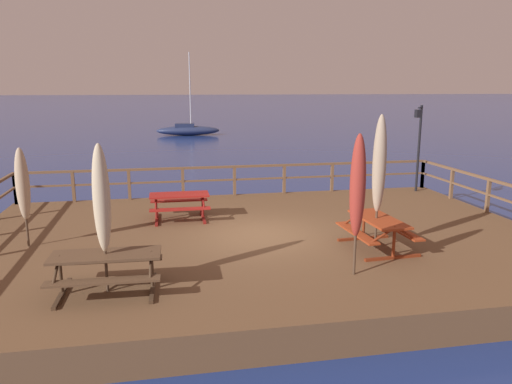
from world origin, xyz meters
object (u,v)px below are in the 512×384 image
picnic_table_back_left (378,226)px  picnic_table_mid_right (106,264)px  patio_umbrella_tall_mid_right (102,199)px  picnic_table_mid_centre (180,201)px  lamp_post_hooked (419,136)px  patio_umbrella_short_mid (23,184)px  sailboat_distant (188,130)px  patio_umbrella_short_front (379,165)px  patio_umbrella_tall_back_right (358,187)px

picnic_table_back_left → picnic_table_mid_right: size_ratio=0.94×
picnic_table_back_left → patio_umbrella_tall_mid_right: bearing=-167.0°
picnic_table_mid_centre → lamp_post_hooked: 9.20m
patio_umbrella_tall_mid_right → lamp_post_hooked: lamp_post_hooked is taller
picnic_table_mid_right → patio_umbrella_short_mid: patio_umbrella_short_mid is taller
picnic_table_mid_centre → picnic_table_mid_right: 5.30m
patio_umbrella_tall_mid_right → lamp_post_hooked: size_ratio=0.89×
picnic_table_back_left → picnic_table_mid_right: same height
patio_umbrella_short_mid → lamp_post_hooked: 13.21m
picnic_table_mid_centre → sailboat_distant: bearing=86.7°
patio_umbrella_short_mid → patio_umbrella_tall_mid_right: size_ratio=0.86×
patio_umbrella_short_front → patio_umbrella_tall_mid_right: size_ratio=1.13×
picnic_table_back_left → patio_umbrella_short_mid: (-8.37, 1.76, 1.00)m
patio_umbrella_short_mid → lamp_post_hooked: (12.54, 4.11, 0.56)m
patio_umbrella_short_mid → picnic_table_mid_right: bearing=-55.3°
picnic_table_mid_right → sailboat_distant: bearing=84.8°
patio_umbrella_short_mid → patio_umbrella_tall_mid_right: patio_umbrella_tall_mid_right is taller
picnic_table_back_left → lamp_post_hooked: lamp_post_hooked is taller
lamp_post_hooked → patio_umbrella_tall_mid_right: bearing=-144.8°
picnic_table_back_left → picnic_table_mid_right: bearing=-166.9°
picnic_table_mid_right → patio_umbrella_tall_back_right: bearing=-0.4°
picnic_table_back_left → picnic_table_mid_centre: same height
patio_umbrella_short_front → picnic_table_mid_right: bearing=-166.5°
picnic_table_back_left → patio_umbrella_short_front: (-0.05, 0.03, 1.50)m
patio_umbrella_short_mid → patio_umbrella_tall_mid_right: 3.88m
patio_umbrella_tall_mid_right → lamp_post_hooked: bearing=35.2°
picnic_table_mid_right → patio_umbrella_short_mid: bearing=124.7°
picnic_table_back_left → picnic_table_mid_centre: bearing=141.8°
patio_umbrella_short_front → sailboat_distant: 36.98m
picnic_table_mid_centre → patio_umbrella_short_front: size_ratio=0.53×
patio_umbrella_tall_back_right → lamp_post_hooked: size_ratio=0.92×
picnic_table_mid_right → patio_umbrella_tall_mid_right: 1.25m
patio_umbrella_short_mid → patio_umbrella_tall_back_right: (7.18, -3.23, 0.32)m
picnic_table_mid_right → lamp_post_hooked: 12.75m
picnic_table_mid_centre → patio_umbrella_tall_mid_right: (-1.56, -5.06, 1.26)m
picnic_table_back_left → patio_umbrella_short_mid: 8.61m
picnic_table_mid_right → lamp_post_hooked: size_ratio=0.65×
patio_umbrella_tall_back_right → picnic_table_back_left: bearing=51.1°
patio_umbrella_short_front → lamp_post_hooked: bearing=54.2°
patio_umbrella_short_front → patio_umbrella_short_mid: bearing=168.3°
picnic_table_mid_centre → lamp_post_hooked: bearing=14.3°
patio_umbrella_short_front → picnic_table_back_left: bearing=-31.2°
picnic_table_mid_centre → patio_umbrella_tall_back_right: bearing=-56.2°
picnic_table_mid_right → patio_umbrella_short_front: size_ratio=0.64×
picnic_table_back_left → sailboat_distant: size_ratio=0.25×
lamp_post_hooked → sailboat_distant: (-6.86, 30.98, -2.28)m
picnic_table_mid_centre → patio_umbrella_short_front: (4.57, -3.60, 1.50)m
patio_umbrella_short_mid → patio_umbrella_tall_back_right: patio_umbrella_tall_back_right is taller
picnic_table_mid_centre → patio_umbrella_short_mid: size_ratio=0.70×
picnic_table_mid_centre → patio_umbrella_tall_mid_right: bearing=-107.1°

